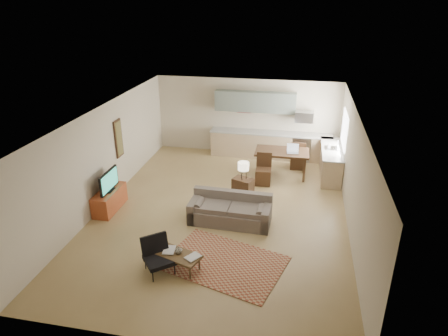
% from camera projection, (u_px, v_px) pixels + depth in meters
% --- Properties ---
extents(room, '(9.00, 9.00, 9.00)m').
position_uv_depth(room, '(222.00, 165.00, 10.18)').
color(room, '#967B4C').
rests_on(room, ground).
extents(kitchen_counter_back, '(4.26, 0.64, 0.92)m').
position_uv_depth(kitchen_counter_back, '(270.00, 145.00, 14.13)').
color(kitchen_counter_back, tan).
rests_on(kitchen_counter_back, ground).
extents(kitchen_counter_right, '(0.64, 2.26, 0.92)m').
position_uv_depth(kitchen_counter_right, '(331.00, 162.00, 12.71)').
color(kitchen_counter_right, tan).
rests_on(kitchen_counter_right, ground).
extents(kitchen_range, '(0.62, 0.62, 0.90)m').
position_uv_depth(kitchen_range, '(302.00, 147.00, 13.94)').
color(kitchen_range, '#A5A8AD').
rests_on(kitchen_range, ground).
extents(kitchen_microwave, '(0.62, 0.40, 0.35)m').
position_uv_depth(kitchen_microwave, '(304.00, 117.00, 13.52)').
color(kitchen_microwave, '#A5A8AD').
rests_on(kitchen_microwave, room).
extents(upper_cabinets, '(2.80, 0.34, 0.70)m').
position_uv_depth(upper_cabinets, '(255.00, 102.00, 13.78)').
color(upper_cabinets, slate).
rests_on(upper_cabinets, room).
extents(window_right, '(0.02, 1.40, 1.05)m').
position_uv_depth(window_right, '(344.00, 130.00, 12.22)').
color(window_right, white).
rests_on(window_right, room).
extents(wall_art_left, '(0.06, 0.42, 1.10)m').
position_uv_depth(wall_art_left, '(119.00, 138.00, 11.48)').
color(wall_art_left, olive).
rests_on(wall_art_left, room).
extents(triptych, '(1.70, 0.04, 0.50)m').
position_uv_depth(triptych, '(244.00, 106.00, 14.05)').
color(triptych, beige).
rests_on(triptych, room).
extents(rug, '(2.88, 2.36, 0.02)m').
position_uv_depth(rug, '(224.00, 262.00, 8.67)').
color(rug, brown).
rests_on(rug, floor).
extents(sofa, '(2.17, 0.99, 0.75)m').
position_uv_depth(sofa, '(230.00, 209.00, 10.07)').
color(sofa, '#655A51').
rests_on(sofa, floor).
extents(coffee_table, '(1.29, 0.85, 0.36)m').
position_uv_depth(coffee_table, '(174.00, 260.00, 8.48)').
color(coffee_table, '#47331A').
rests_on(coffee_table, floor).
extents(book_a, '(0.32, 0.39, 0.03)m').
position_uv_depth(book_a, '(163.00, 250.00, 8.48)').
color(book_a, maroon).
rests_on(book_a, coffee_table).
extents(book_b, '(0.52, 0.53, 0.02)m').
position_uv_depth(book_b, '(189.00, 255.00, 8.33)').
color(book_b, navy).
rests_on(book_b, coffee_table).
extents(vase, '(0.18, 0.18, 0.16)m').
position_uv_depth(vase, '(179.00, 250.00, 8.37)').
color(vase, black).
rests_on(vase, coffee_table).
extents(armchair, '(0.93, 0.93, 0.76)m').
position_uv_depth(armchair, '(159.00, 257.00, 8.24)').
color(armchair, black).
rests_on(armchair, floor).
extents(tv_credenza, '(0.47, 1.23, 0.57)m').
position_uv_depth(tv_credenza, '(110.00, 200.00, 10.73)').
color(tv_credenza, '#983E1F').
rests_on(tv_credenza, floor).
extents(tv, '(0.09, 0.94, 0.57)m').
position_uv_depth(tv, '(109.00, 181.00, 10.50)').
color(tv, black).
rests_on(tv, tv_credenza).
extents(console_table, '(0.64, 0.54, 0.64)m').
position_uv_depth(console_table, '(243.00, 189.00, 11.24)').
color(console_table, '#352114').
rests_on(console_table, floor).
extents(table_lamp, '(0.40, 0.40, 0.51)m').
position_uv_depth(table_lamp, '(243.00, 170.00, 11.01)').
color(table_lamp, beige).
rests_on(table_lamp, console_table).
extents(dining_table, '(1.67, 0.97, 0.84)m').
position_uv_depth(dining_table, '(281.00, 163.00, 12.69)').
color(dining_table, '#352114').
rests_on(dining_table, floor).
extents(dining_chair_near, '(0.48, 0.50, 0.97)m').
position_uv_depth(dining_chair_near, '(263.00, 169.00, 12.10)').
color(dining_chair_near, '#352114').
rests_on(dining_chair_near, floor).
extents(dining_chair_far, '(0.48, 0.51, 0.97)m').
position_uv_depth(dining_chair_far, '(298.00, 154.00, 13.23)').
color(dining_chair_far, '#352114').
rests_on(dining_chair_far, floor).
extents(laptop, '(0.37, 0.29, 0.27)m').
position_uv_depth(laptop, '(293.00, 149.00, 12.31)').
color(laptop, '#A5A8AD').
rests_on(laptop, dining_table).
extents(soap_bottle, '(0.09, 0.09, 0.19)m').
position_uv_depth(soap_bottle, '(329.00, 145.00, 12.49)').
color(soap_bottle, beige).
rests_on(soap_bottle, kitchen_counter_right).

